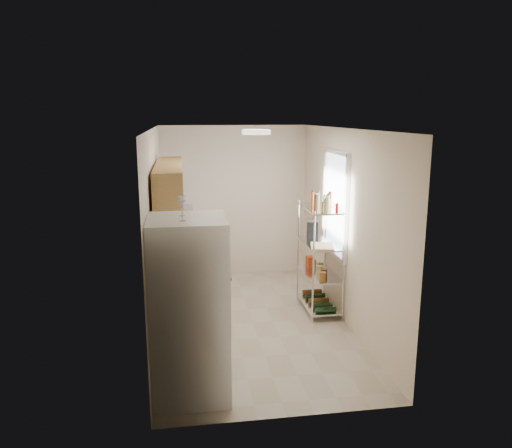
{
  "coord_description": "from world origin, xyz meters",
  "views": [
    {
      "loc": [
        -0.92,
        -6.28,
        2.77
      ],
      "look_at": [
        0.08,
        0.25,
        1.32
      ],
      "focal_mm": 35.0,
      "sensor_mm": 36.0,
      "label": 1
    }
  ],
  "objects_px": {
    "refrigerator": "(189,309)",
    "rice_cooker": "(179,251)",
    "frying_pan_large": "(182,246)",
    "espresso_machine": "(312,228)",
    "cutting_board": "(322,246)"
  },
  "relations": [
    {
      "from": "espresso_machine",
      "to": "frying_pan_large",
      "type": "bearing_deg",
      "value": -171.44
    },
    {
      "from": "rice_cooker",
      "to": "frying_pan_large",
      "type": "xyz_separation_m",
      "value": [
        0.04,
        0.56,
        -0.07
      ]
    },
    {
      "from": "frying_pan_large",
      "to": "espresso_machine",
      "type": "xyz_separation_m",
      "value": [
        1.9,
        -0.12,
        0.22
      ]
    },
    {
      "from": "rice_cooker",
      "to": "cutting_board",
      "type": "height_order",
      "value": "rice_cooker"
    },
    {
      "from": "refrigerator",
      "to": "rice_cooker",
      "type": "relative_size",
      "value": 7.41
    },
    {
      "from": "frying_pan_large",
      "to": "espresso_machine",
      "type": "height_order",
      "value": "espresso_machine"
    },
    {
      "from": "refrigerator",
      "to": "cutting_board",
      "type": "bearing_deg",
      "value": 42.44
    },
    {
      "from": "rice_cooker",
      "to": "espresso_machine",
      "type": "relative_size",
      "value": 0.91
    },
    {
      "from": "cutting_board",
      "to": "rice_cooker",
      "type": "bearing_deg",
      "value": 175.58
    },
    {
      "from": "refrigerator",
      "to": "rice_cooker",
      "type": "distance_m",
      "value": 1.83
    },
    {
      "from": "cutting_board",
      "to": "espresso_machine",
      "type": "height_order",
      "value": "espresso_machine"
    },
    {
      "from": "rice_cooker",
      "to": "frying_pan_large",
      "type": "bearing_deg",
      "value": 85.8
    },
    {
      "from": "frying_pan_large",
      "to": "espresso_machine",
      "type": "bearing_deg",
      "value": -5.15
    },
    {
      "from": "cutting_board",
      "to": "refrigerator",
      "type": "bearing_deg",
      "value": -137.56
    },
    {
      "from": "espresso_machine",
      "to": "cutting_board",
      "type": "bearing_deg",
      "value": -79.36
    }
  ]
}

